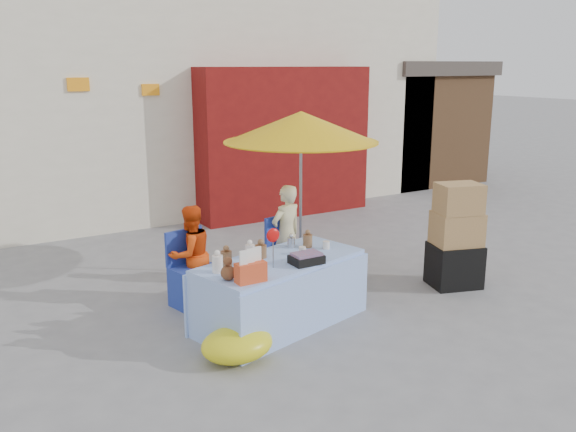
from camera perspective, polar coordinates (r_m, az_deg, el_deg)
ground at (r=6.56m, az=1.87°, el=-9.73°), size 80.00×80.00×0.00m
backdrop at (r=13.12m, az=-14.65°, el=15.60°), size 14.00×8.00×7.80m
market_table at (r=6.35m, az=-0.77°, el=-7.03°), size 1.98×1.29×1.11m
chair_left at (r=6.92m, az=-8.60°, el=-6.31°), size 0.57×0.57×0.85m
chair_right at (r=7.45m, az=0.34°, el=-4.66°), size 0.57×0.57×0.85m
vendor_orange at (r=6.94m, az=-9.09°, el=-3.58°), size 0.63×0.54×1.13m
vendor_beige at (r=7.46m, az=-0.17°, el=-1.74°), size 0.50×0.39×1.23m
umbrella at (r=7.50m, az=1.23°, el=8.27°), size 1.90×1.90×2.09m
box_stack at (r=7.62m, az=15.45°, el=-2.12°), size 0.69×0.62×1.28m
tarp_bundle at (r=5.71m, az=-4.78°, el=-11.86°), size 0.72×0.59×0.31m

